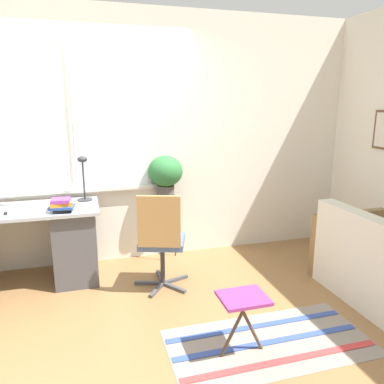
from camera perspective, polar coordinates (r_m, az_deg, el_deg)
name	(u,v)px	position (r m, az deg, el deg)	size (l,w,h in m)	color
ground_plane	(80,292)	(3.79, -16.74, -14.40)	(14.00, 14.00, 0.00)	olive
wall_back_with_window	(71,140)	(4.11, -17.97, 7.56)	(9.00, 0.12, 2.70)	white
wall_right_with_picture	(379,139)	(4.58, 26.56, 7.23)	(0.08, 9.00, 2.70)	white
mouse	(6,213)	(3.73, -26.53, -2.89)	(0.03, 0.06, 0.03)	black
desk_lamp	(83,173)	(3.93, -16.25, 2.82)	(0.15, 0.15, 0.46)	#2D2D33
book_stack	(61,205)	(3.62, -19.27, -1.92)	(0.24, 0.20, 0.12)	black
office_chair_swivel	(161,239)	(3.51, -4.71, -7.22)	(0.54, 0.56, 0.95)	#47474C
plant_stand	(166,207)	(4.20, -3.98, -2.23)	(0.24, 0.24, 0.70)	#333338
potted_plant	(165,173)	(4.11, -4.07, 2.88)	(0.38, 0.38, 0.48)	#514C47
floor_rug_striped	(269,342)	(3.04, 11.68, -21.53)	(1.50, 0.74, 0.01)	gray
folding_stool	(243,304)	(2.71, 7.79, -16.50)	(0.34, 0.28, 0.45)	#93337A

